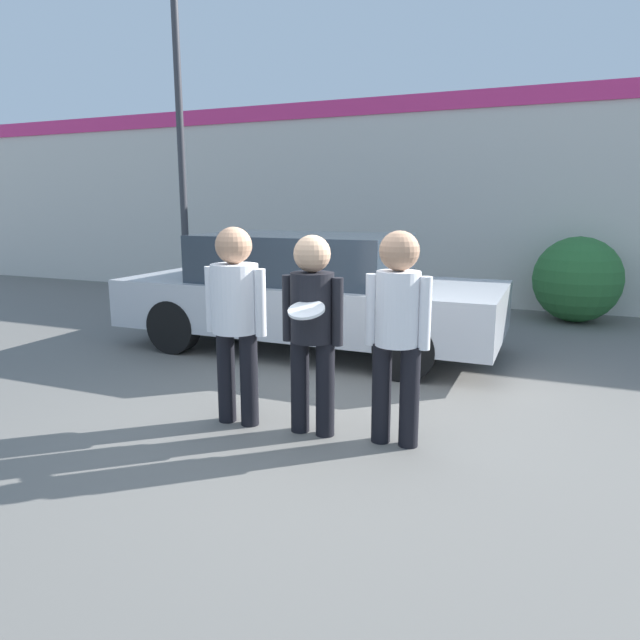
{
  "coord_description": "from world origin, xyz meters",
  "views": [
    {
      "loc": [
        1.66,
        -4.27,
        1.83
      ],
      "look_at": [
        -0.08,
        -0.12,
        0.91
      ],
      "focal_mm": 32.0,
      "sensor_mm": 36.0,
      "label": 1
    }
  ],
  "objects_px": {
    "person_right": "(397,322)",
    "parked_car_near": "(308,291)",
    "shrub": "(577,279)",
    "street_lamp": "(190,50)",
    "person_middle_with_frisbee": "(312,320)",
    "person_left": "(235,309)"
  },
  "relations": [
    {
      "from": "person_right",
      "to": "parked_car_near",
      "type": "distance_m",
      "value": 3.1
    },
    {
      "from": "person_left",
      "to": "person_middle_with_frisbee",
      "type": "bearing_deg",
      "value": 3.1
    },
    {
      "from": "person_right",
      "to": "street_lamp",
      "type": "bearing_deg",
      "value": 138.04
    },
    {
      "from": "person_left",
      "to": "person_right",
      "type": "bearing_deg",
      "value": 3.97
    },
    {
      "from": "person_right",
      "to": "shrub",
      "type": "xyz_separation_m",
      "value": [
        1.37,
        5.66,
        -0.3
      ]
    },
    {
      "from": "street_lamp",
      "to": "shrub",
      "type": "xyz_separation_m",
      "value": [
        5.99,
        1.5,
        -3.57
      ]
    },
    {
      "from": "parked_car_near",
      "to": "person_right",
      "type": "bearing_deg",
      "value": -53.66
    },
    {
      "from": "person_left",
      "to": "parked_car_near",
      "type": "xyz_separation_m",
      "value": [
        -0.5,
        2.59,
        -0.25
      ]
    },
    {
      "from": "person_middle_with_frisbee",
      "to": "person_right",
      "type": "relative_size",
      "value": 0.97
    },
    {
      "from": "parked_car_near",
      "to": "shrub",
      "type": "bearing_deg",
      "value": 44.67
    },
    {
      "from": "person_middle_with_frisbee",
      "to": "shrub",
      "type": "bearing_deg",
      "value": 70.4
    },
    {
      "from": "person_middle_with_frisbee",
      "to": "street_lamp",
      "type": "bearing_deg",
      "value": 133.19
    },
    {
      "from": "person_right",
      "to": "shrub",
      "type": "height_order",
      "value": "person_right"
    },
    {
      "from": "parked_car_near",
      "to": "street_lamp",
      "type": "distance_m",
      "value": 4.78
    },
    {
      "from": "parked_car_near",
      "to": "shrub",
      "type": "distance_m",
      "value": 4.5
    },
    {
      "from": "person_left",
      "to": "shrub",
      "type": "height_order",
      "value": "person_left"
    },
    {
      "from": "parked_car_near",
      "to": "person_left",
      "type": "bearing_deg",
      "value": -79.1
    },
    {
      "from": "person_right",
      "to": "parked_car_near",
      "type": "height_order",
      "value": "person_right"
    },
    {
      "from": "person_left",
      "to": "person_middle_with_frisbee",
      "type": "relative_size",
      "value": 1.03
    },
    {
      "from": "person_right",
      "to": "street_lamp",
      "type": "xyz_separation_m",
      "value": [
        -4.62,
        4.16,
        3.27
      ]
    },
    {
      "from": "person_middle_with_frisbee",
      "to": "person_right",
      "type": "height_order",
      "value": "person_right"
    },
    {
      "from": "person_middle_with_frisbee",
      "to": "street_lamp",
      "type": "relative_size",
      "value": 0.23
    }
  ]
}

